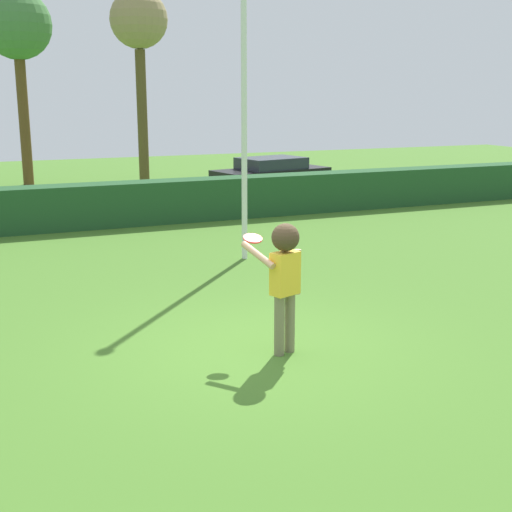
{
  "coord_description": "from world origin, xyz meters",
  "views": [
    {
      "loc": [
        -3.56,
        -8.35,
        3.47
      ],
      "look_at": [
        0.25,
        0.7,
        1.15
      ],
      "focal_mm": 48.46,
      "sensor_mm": 36.0,
      "label": 1
    }
  ],
  "objects_px": {
    "person": "(285,269)",
    "lamppost": "(244,87)",
    "frisbee": "(253,238)",
    "parked_car_black": "(271,173)",
    "bare_elm_tree": "(139,26)",
    "willow_tree": "(17,29)"
  },
  "relations": [
    {
      "from": "parked_car_black",
      "to": "frisbee",
      "type": "bearing_deg",
      "value": -115.07
    },
    {
      "from": "bare_elm_tree",
      "to": "willow_tree",
      "type": "bearing_deg",
      "value": 152.36
    },
    {
      "from": "frisbee",
      "to": "parked_car_black",
      "type": "height_order",
      "value": "frisbee"
    },
    {
      "from": "frisbee",
      "to": "lamppost",
      "type": "xyz_separation_m",
      "value": [
        1.79,
        4.76,
        2.08
      ]
    },
    {
      "from": "person",
      "to": "willow_tree",
      "type": "xyz_separation_m",
      "value": [
        -1.56,
        20.07,
        4.6
      ]
    },
    {
      "from": "person",
      "to": "willow_tree",
      "type": "height_order",
      "value": "willow_tree"
    },
    {
      "from": "lamppost",
      "to": "frisbee",
      "type": "bearing_deg",
      "value": -110.61
    },
    {
      "from": "frisbee",
      "to": "parked_car_black",
      "type": "xyz_separation_m",
      "value": [
        6.46,
        13.81,
        -0.82
      ]
    },
    {
      "from": "person",
      "to": "parked_car_black",
      "type": "distance_m",
      "value": 15.72
    },
    {
      "from": "lamppost",
      "to": "bare_elm_tree",
      "type": "height_order",
      "value": "bare_elm_tree"
    },
    {
      "from": "lamppost",
      "to": "willow_tree",
      "type": "relative_size",
      "value": 0.9
    },
    {
      "from": "lamppost",
      "to": "willow_tree",
      "type": "xyz_separation_m",
      "value": [
        -3.14,
        14.7,
        2.2
      ]
    },
    {
      "from": "person",
      "to": "bare_elm_tree",
      "type": "relative_size",
      "value": 0.25
    },
    {
      "from": "person",
      "to": "lamppost",
      "type": "relative_size",
      "value": 0.28
    },
    {
      "from": "lamppost",
      "to": "person",
      "type": "bearing_deg",
      "value": -106.41
    },
    {
      "from": "bare_elm_tree",
      "to": "person",
      "type": "bearing_deg",
      "value": -97.95
    },
    {
      "from": "person",
      "to": "frisbee",
      "type": "height_order",
      "value": "person"
    },
    {
      "from": "parked_car_black",
      "to": "person",
      "type": "bearing_deg",
      "value": -113.44
    },
    {
      "from": "willow_tree",
      "to": "frisbee",
      "type": "bearing_deg",
      "value": -86.02
    },
    {
      "from": "person",
      "to": "lamppost",
      "type": "height_order",
      "value": "lamppost"
    },
    {
      "from": "frisbee",
      "to": "lamppost",
      "type": "height_order",
      "value": "lamppost"
    },
    {
      "from": "lamppost",
      "to": "parked_car_black",
      "type": "bearing_deg",
      "value": 62.7
    }
  ]
}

